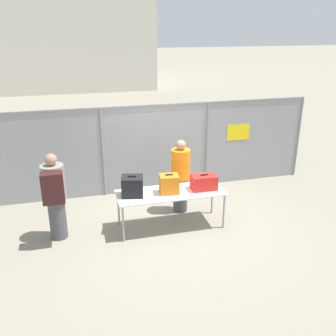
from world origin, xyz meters
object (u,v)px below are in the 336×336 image
Objects in this scene: inspection_table at (171,194)px; security_worker_near at (181,175)px; suitcase_red at (204,182)px; traveler_hooded at (55,194)px; suitcase_orange at (169,184)px; utility_trailer at (211,137)px; suitcase_black at (132,186)px.

security_worker_near is at bearing 58.36° from inspection_table.
inspection_table is 4.27× the size of suitcase_red.
inspection_table is 2.22m from traveler_hooded.
suitcase_red is 0.29× the size of traveler_hooded.
utility_trailer is at bearing 59.90° from suitcase_orange.
suitcase_orange is 0.11× the size of utility_trailer.
suitcase_orange is (-0.04, -0.02, 0.24)m from inspection_table.
traveler_hooded reaches higher than suitcase_orange.
suitcase_red is at bearing -112.80° from utility_trailer.
inspection_table is 0.24m from suitcase_orange.
security_worker_near is at bearing 15.03° from traveler_hooded.
traveler_hooded is 2.65m from security_worker_near.
traveler_hooded is at bearing 178.15° from suitcase_black.
inspection_table is at bearing 48.64° from security_worker_near.
traveler_hooded is (-1.45, 0.05, -0.02)m from suitcase_black.
suitcase_black reaches higher than inspection_table.
suitcase_red is 0.72m from security_worker_near.
suitcase_black is 5.63m from utility_trailer.
suitcase_black reaches higher than suitcase_red.
utility_trailer is (1.91, 4.55, -0.49)m from suitcase_red.
suitcase_red is (0.68, -0.03, 0.20)m from inspection_table.
traveler_hooded is (-2.17, 0.10, -0.01)m from suitcase_orange.
suitcase_red is 0.31× the size of security_worker_near.
security_worker_near reaches higher than suitcase_orange.
inspection_table is 0.80m from suitcase_black.
inspection_table is 5.22m from utility_trailer.
inspection_table is at bearing 25.92° from suitcase_orange.
suitcase_red is 0.14× the size of utility_trailer.
traveler_hooded is at bearing 2.05° from security_worker_near.
traveler_hooded reaches higher than suitcase_red.
suitcase_orange is (0.72, -0.05, -0.01)m from suitcase_black.
utility_trailer is at bearing 67.20° from suitcase_red.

